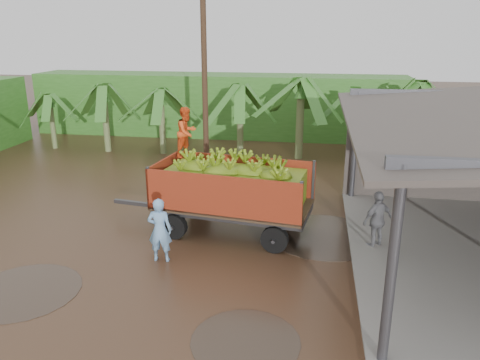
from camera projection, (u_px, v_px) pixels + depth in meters
name	position (u px, v px, depth m)	size (l,w,h in m)	color
ground	(173.00, 255.00, 13.30)	(100.00, 100.00, 0.00)	black
hedge_north	(218.00, 105.00, 28.08)	(22.00, 3.00, 3.60)	#2D661E
banana_trailer	(232.00, 189.00, 14.41)	(6.69, 2.95, 3.81)	red
man_blue	(160.00, 230.00, 12.73)	(0.67, 0.44, 1.82)	#709ECC
man_grey	(377.00, 220.00, 13.51)	(1.02, 0.43, 1.74)	slate
utility_pole	(205.00, 80.00, 19.40)	(1.20, 0.24, 8.09)	#47301E
banana_plants	(120.00, 134.00, 19.88)	(24.29, 21.00, 4.18)	#2D661E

